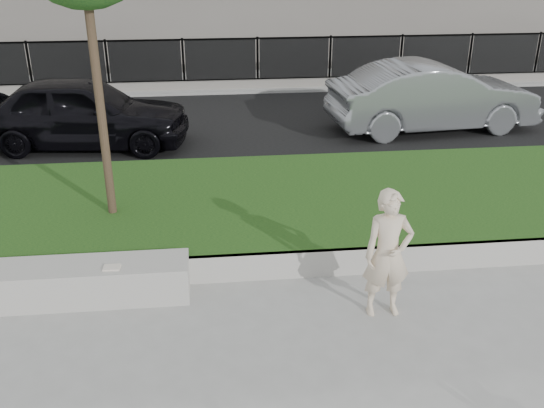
{
  "coord_description": "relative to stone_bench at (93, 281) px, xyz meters",
  "views": [
    {
      "loc": [
        0.04,
        -6.18,
        4.39
      ],
      "look_at": [
        0.85,
        1.2,
        1.06
      ],
      "focal_mm": 40.0,
      "sensor_mm": 36.0,
      "label": 1
    }
  ],
  "objects": [
    {
      "name": "ground",
      "position": [
        1.54,
        -0.8,
        -0.25
      ],
      "size": [
        90.0,
        90.0,
        0.0
      ],
      "primitive_type": "plane",
      "color": "gray",
      "rests_on": "ground"
    },
    {
      "name": "grass_bank",
      "position": [
        1.54,
        2.2,
        -0.05
      ],
      "size": [
        34.0,
        4.0,
        0.4
      ],
      "primitive_type": "cube",
      "color": "#0D3511",
      "rests_on": "ground"
    },
    {
      "name": "grass_kerb",
      "position": [
        1.54,
        0.24,
        -0.05
      ],
      "size": [
        34.0,
        0.08,
        0.4
      ],
      "primitive_type": "cube",
      "color": "#A9A79E",
      "rests_on": "ground"
    },
    {
      "name": "street",
      "position": [
        1.54,
        7.7,
        -0.23
      ],
      "size": [
        34.0,
        7.0,
        0.04
      ],
      "primitive_type": "cube",
      "color": "black",
      "rests_on": "ground"
    },
    {
      "name": "far_pavement",
      "position": [
        1.54,
        12.2,
        -0.19
      ],
      "size": [
        34.0,
        3.0,
        0.12
      ],
      "primitive_type": "cube",
      "color": "gray",
      "rests_on": "ground"
    },
    {
      "name": "iron_fence",
      "position": [
        1.54,
        11.2,
        0.29
      ],
      "size": [
        32.0,
        0.3,
        1.5
      ],
      "color": "slate",
      "rests_on": "far_pavement"
    },
    {
      "name": "stone_bench",
      "position": [
        0.0,
        0.0,
        0.0
      ],
      "size": [
        2.49,
        0.62,
        0.51
      ],
      "primitive_type": "cube",
      "color": "#A9A79E",
      "rests_on": "ground"
    },
    {
      "name": "man",
      "position": [
        3.69,
        -0.72,
        0.58
      ],
      "size": [
        0.61,
        0.4,
        1.66
      ],
      "primitive_type": "imported",
      "rotation": [
        0.0,
        0.0,
        0.01
      ],
      "color": "beige",
      "rests_on": "ground"
    },
    {
      "name": "book",
      "position": [
        0.29,
        -0.13,
        0.27
      ],
      "size": [
        0.22,
        0.16,
        0.02
      ],
      "primitive_type": "cube",
      "rotation": [
        0.0,
        0.0,
        -0.05
      ],
      "color": "beige",
      "rests_on": "stone_bench"
    },
    {
      "name": "car_dark",
      "position": [
        -1.13,
        6.29,
        0.57
      ],
      "size": [
        4.75,
        2.34,
        1.56
      ],
      "primitive_type": "imported",
      "rotation": [
        0.0,
        0.0,
        1.46
      ],
      "color": "black",
      "rests_on": "street"
    },
    {
      "name": "car_silver",
      "position": [
        6.92,
        6.68,
        0.59
      ],
      "size": [
        5.04,
        2.18,
        1.61
      ],
      "primitive_type": "imported",
      "rotation": [
        0.0,
        0.0,
        1.67
      ],
      "color": "gray",
      "rests_on": "street"
    }
  ]
}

